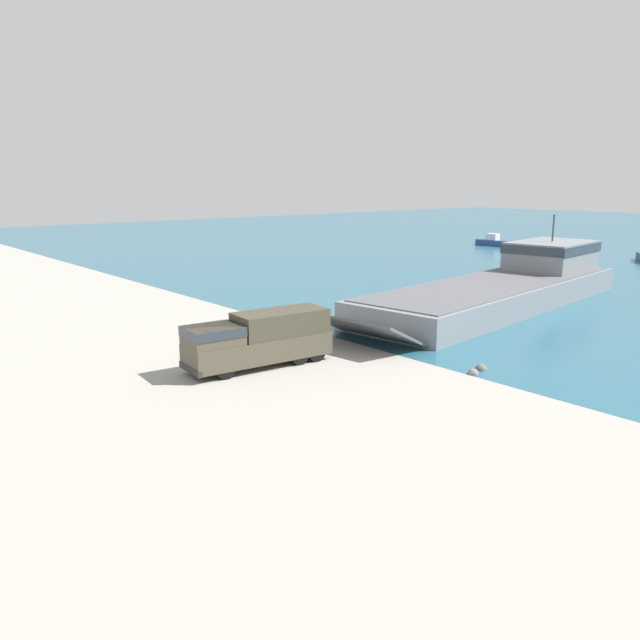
{
  "coord_description": "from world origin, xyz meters",
  "views": [
    {
      "loc": [
        28.39,
        -18.72,
        9.78
      ],
      "look_at": [
        0.86,
        4.72,
        1.73
      ],
      "focal_mm": 35.0,
      "sensor_mm": 36.0,
      "label": 1
    }
  ],
  "objects": [
    {
      "name": "ground_plane",
      "position": [
        0.0,
        0.0,
        0.0
      ],
      "size": [
        240.0,
        240.0,
        0.0
      ],
      "primitive_type": "plane",
      "color": "#9E998E"
    },
    {
      "name": "military_truck",
      "position": [
        1.54,
        -0.22,
        1.55
      ],
      "size": [
        3.19,
        8.31,
        2.9
      ],
      "rotation": [
        0.0,
        0.0,
        -1.67
      ],
      "color": "#4C4738",
      "rests_on": "ground_plane"
    },
    {
      "name": "shoreline_rock_b",
      "position": [
        9.77,
        8.38,
        0.0
      ],
      "size": [
        0.64,
        0.64,
        0.64
      ],
      "primitive_type": "sphere",
      "color": "#66605B",
      "rests_on": "ground_plane"
    },
    {
      "name": "moored_boat_a",
      "position": [
        -27.94,
        64.88,
        0.62
      ],
      "size": [
        5.97,
        1.93,
        1.88
      ],
      "rotation": [
        0.0,
        0.0,
        4.73
      ],
      "color": "navy",
      "rests_on": "ground_plane"
    },
    {
      "name": "landing_craft",
      "position": [
        -0.1,
        26.14,
        1.59
      ],
      "size": [
        11.37,
        34.11,
        6.9
      ],
      "rotation": [
        0.0,
        0.0,
        0.11
      ],
      "color": "gray",
      "rests_on": "ground_plane"
    },
    {
      "name": "shoreline_rock_a",
      "position": [
        9.95,
        7.45,
        0.0
      ],
      "size": [
        0.58,
        0.58,
        0.58
      ],
      "primitive_type": "sphere",
      "color": "gray",
      "rests_on": "ground_plane"
    },
    {
      "name": "soldier_on_ramp",
      "position": [
        -1.97,
        -1.41,
        1.0
      ],
      "size": [
        0.5,
        0.46,
        1.73
      ],
      "rotation": [
        0.0,
        0.0,
        5.37
      ],
      "color": "#6B664C",
      "rests_on": "ground_plane"
    }
  ]
}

